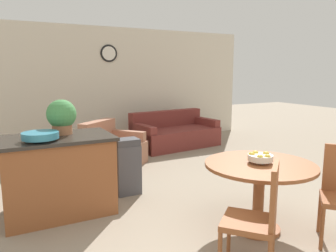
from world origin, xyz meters
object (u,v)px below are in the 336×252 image
dining_table (259,179)px  potted_plant (62,116)px  kitchen_island (58,175)px  trash_bin (127,167)px  couch (174,134)px  teal_bowl (40,136)px  fruit_bowl (260,157)px  armchair (113,150)px  dining_chair_near_left (258,215)px

dining_table → potted_plant: bearing=137.4°
kitchen_island → trash_bin: bearing=13.2°
trash_bin → couch: couch is taller
teal_bowl → trash_bin: size_ratio=0.50×
dining_table → kitchen_island: kitchen_island is taller
fruit_bowl → kitchen_island: size_ratio=0.20×
couch → armchair: armchair is taller
dining_chair_near_left → couch: 4.84m
trash_bin → armchair: 1.49m
dining_table → dining_chair_near_left: dining_chair_near_left is taller
potted_plant → fruit_bowl: bearing=-42.6°
dining_table → trash_bin: (-0.85, 1.66, -0.19)m
trash_bin → fruit_bowl: bearing=-62.8°
teal_bowl → couch: (3.13, 2.68, -0.72)m
potted_plant → armchair: bearing=54.2°
dining_chair_near_left → kitchen_island: (-1.25, 2.02, -0.06)m
dining_chair_near_left → teal_bowl: size_ratio=2.47×
potted_plant → couch: potted_plant is taller
potted_plant → couch: size_ratio=0.21×
dining_table → armchair: (-0.59, 3.12, -0.30)m
dining_chair_near_left → couch: (1.70, 4.53, -0.25)m
teal_bowl → couch: size_ratio=0.20×
teal_bowl → potted_plant: size_ratio=0.93×
dining_chair_near_left → potted_plant: potted_plant is taller
dining_chair_near_left → teal_bowl: teal_bowl is taller
dining_chair_near_left → potted_plant: bearing=77.0°
teal_bowl → trash_bin: bearing=19.3°
dining_chair_near_left → fruit_bowl: 0.85m
kitchen_island → armchair: size_ratio=1.00×
dining_chair_near_left → dining_table: bearing=5.5°
kitchen_island → potted_plant: bearing=54.2°
fruit_bowl → teal_bowl: bearing=147.7°
couch → kitchen_island: bearing=-146.3°
kitchen_island → potted_plant: 0.70m
kitchen_island → teal_bowl: size_ratio=3.27×
dining_chair_near_left → kitchen_island: dining_chair_near_left is taller
kitchen_island → trash_bin: 0.98m
teal_bowl → potted_plant: potted_plant is taller
trash_bin → armchair: bearing=79.7°
kitchen_island → potted_plant: potted_plant is taller
potted_plant → teal_bowl: bearing=-132.8°
trash_bin → armchair: (0.27, 1.46, -0.11)m
dining_table → couch: couch is taller
trash_bin → couch: size_ratio=0.39×
dining_table → potted_plant: (-1.71, 1.57, 0.58)m
trash_bin → kitchen_island: bearing=-166.8°
teal_bowl → trash_bin: teal_bowl is taller
dining_table → teal_bowl: teal_bowl is taller
dining_table → fruit_bowl: bearing=151.0°
dining_chair_near_left → kitchen_island: 2.38m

